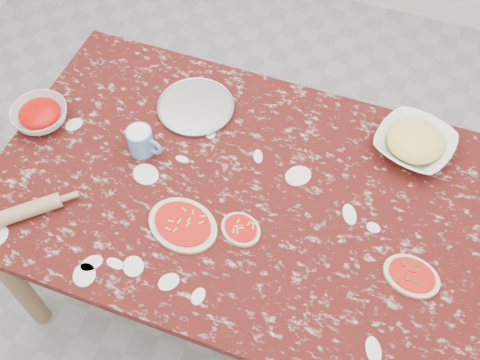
% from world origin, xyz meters
% --- Properties ---
extents(ground, '(4.00, 4.00, 0.00)m').
position_xyz_m(ground, '(0.00, 0.00, 0.00)').
color(ground, gray).
extents(worktable, '(1.60, 1.00, 0.75)m').
position_xyz_m(worktable, '(0.00, 0.00, 0.67)').
color(worktable, '#3E0F0D').
rests_on(worktable, ground).
extents(pizza_tray, '(0.30, 0.30, 0.01)m').
position_xyz_m(pizza_tray, '(-0.26, 0.26, 0.76)').
color(pizza_tray, '#B2B2B7').
rests_on(pizza_tray, worktable).
extents(sauce_bowl, '(0.24, 0.24, 0.06)m').
position_xyz_m(sauce_bowl, '(-0.74, 0.03, 0.78)').
color(sauce_bowl, white).
rests_on(sauce_bowl, worktable).
extents(cheese_bowl, '(0.31, 0.31, 0.06)m').
position_xyz_m(cheese_bowl, '(0.49, 0.35, 0.78)').
color(cheese_bowl, white).
rests_on(cheese_bowl, worktable).
extents(flour_mug, '(0.13, 0.08, 0.10)m').
position_xyz_m(flour_mug, '(-0.36, 0.03, 0.80)').
color(flour_mug, '#5E90D4').
rests_on(flour_mug, worktable).
extents(pizza_left, '(0.26, 0.22, 0.02)m').
position_xyz_m(pizza_left, '(-0.12, -0.19, 0.76)').
color(pizza_left, beige).
rests_on(pizza_left, worktable).
extents(pizza_mid, '(0.16, 0.15, 0.02)m').
position_xyz_m(pizza_mid, '(0.05, -0.14, 0.76)').
color(pizza_mid, beige).
rests_on(pizza_mid, worktable).
extents(pizza_right, '(0.18, 0.15, 0.02)m').
position_xyz_m(pizza_right, '(0.57, -0.11, 0.76)').
color(pizza_right, beige).
rests_on(pizza_right, worktable).
extents(rolling_pin, '(0.21, 0.20, 0.05)m').
position_xyz_m(rolling_pin, '(-0.59, -0.33, 0.77)').
color(rolling_pin, tan).
rests_on(rolling_pin, worktable).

